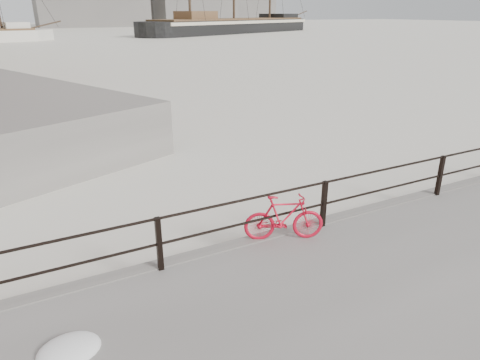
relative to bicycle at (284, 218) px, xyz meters
name	(u,v)px	position (x,y,z in m)	size (l,w,h in m)	color
ground	(317,237)	(1.04, 0.25, -0.82)	(400.00, 400.00, 0.00)	white
guardrail	(324,204)	(1.04, 0.10, 0.03)	(28.00, 0.10, 1.00)	black
bicycle	(284,218)	(0.00, 0.00, 0.00)	(1.55, 0.23, 0.94)	red
barque_black	(234,33)	(41.26, 83.43, -0.82)	(58.32, 19.09, 33.12)	black
industrial_east	(243,4)	(79.04, 150.25, 6.18)	(20.00, 16.00, 14.00)	gray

